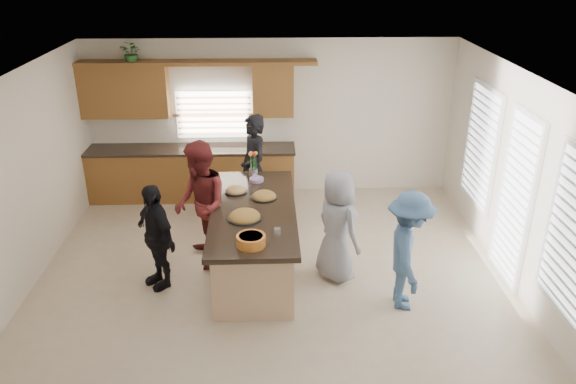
{
  "coord_description": "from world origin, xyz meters",
  "views": [
    {
      "loc": [
        0.02,
        -6.74,
        4.28
      ],
      "look_at": [
        0.23,
        0.28,
        1.15
      ],
      "focal_mm": 35.0,
      "sensor_mm": 36.0,
      "label": 1
    }
  ],
  "objects_px": {
    "island": "(254,240)",
    "woman_left_front": "(156,236)",
    "woman_left_mid": "(201,205)",
    "woman_right_back": "(408,251)",
    "woman_left_back": "(254,169)",
    "woman_right_front": "(337,226)",
    "salad_bowl": "(251,240)"
  },
  "relations": [
    {
      "from": "island",
      "to": "woman_left_front",
      "type": "xyz_separation_m",
      "value": [
        -1.29,
        -0.37,
        0.29
      ]
    },
    {
      "from": "woman_left_mid",
      "to": "woman_right_back",
      "type": "height_order",
      "value": "woman_left_mid"
    },
    {
      "from": "woman_left_back",
      "to": "woman_right_front",
      "type": "bearing_deg",
      "value": 11.73
    },
    {
      "from": "woman_right_front",
      "to": "woman_left_front",
      "type": "bearing_deg",
      "value": 61.86
    },
    {
      "from": "salad_bowl",
      "to": "woman_right_front",
      "type": "relative_size",
      "value": 0.22
    },
    {
      "from": "salad_bowl",
      "to": "woman_left_front",
      "type": "relative_size",
      "value": 0.24
    },
    {
      "from": "island",
      "to": "woman_left_back",
      "type": "bearing_deg",
      "value": 90.83
    },
    {
      "from": "salad_bowl",
      "to": "woman_right_back",
      "type": "height_order",
      "value": "woman_right_back"
    },
    {
      "from": "island",
      "to": "woman_right_front",
      "type": "xyz_separation_m",
      "value": [
        1.13,
        -0.25,
        0.33
      ]
    },
    {
      "from": "salad_bowl",
      "to": "woman_left_front",
      "type": "xyz_separation_m",
      "value": [
        -1.28,
        0.66,
        -0.29
      ]
    },
    {
      "from": "woman_left_front",
      "to": "woman_left_back",
      "type": "bearing_deg",
      "value": 107.14
    },
    {
      "from": "woman_left_front",
      "to": "woman_right_front",
      "type": "distance_m",
      "value": 2.42
    },
    {
      "from": "island",
      "to": "woman_left_mid",
      "type": "relative_size",
      "value": 1.47
    },
    {
      "from": "woman_left_back",
      "to": "woman_right_back",
      "type": "height_order",
      "value": "woman_left_back"
    },
    {
      "from": "woman_left_front",
      "to": "woman_right_back",
      "type": "distance_m",
      "value": 3.27
    },
    {
      "from": "island",
      "to": "woman_left_back",
      "type": "relative_size",
      "value": 1.49
    },
    {
      "from": "island",
      "to": "woman_left_back",
      "type": "distance_m",
      "value": 1.62
    },
    {
      "from": "woman_left_back",
      "to": "woman_left_front",
      "type": "height_order",
      "value": "woman_left_back"
    },
    {
      "from": "salad_bowl",
      "to": "woman_right_back",
      "type": "bearing_deg",
      "value": 2.58
    },
    {
      "from": "woman_left_mid",
      "to": "salad_bowl",
      "type": "bearing_deg",
      "value": 14.38
    },
    {
      "from": "woman_left_mid",
      "to": "woman_right_back",
      "type": "distance_m",
      "value": 2.91
    },
    {
      "from": "woman_left_back",
      "to": "woman_right_back",
      "type": "bearing_deg",
      "value": 17.1
    },
    {
      "from": "island",
      "to": "woman_right_front",
      "type": "height_order",
      "value": "woman_right_front"
    },
    {
      "from": "woman_left_front",
      "to": "woman_right_back",
      "type": "xyz_separation_m",
      "value": [
        3.22,
        -0.57,
        0.05
      ]
    },
    {
      "from": "salad_bowl",
      "to": "woman_left_back",
      "type": "height_order",
      "value": "woman_left_back"
    },
    {
      "from": "woman_left_back",
      "to": "woman_right_front",
      "type": "relative_size",
      "value": 1.16
    },
    {
      "from": "salad_bowl",
      "to": "woman_right_front",
      "type": "bearing_deg",
      "value": 34.68
    },
    {
      "from": "salad_bowl",
      "to": "woman_left_back",
      "type": "bearing_deg",
      "value": 90.82
    },
    {
      "from": "island",
      "to": "salad_bowl",
      "type": "bearing_deg",
      "value": -90.63
    },
    {
      "from": "island",
      "to": "woman_left_back",
      "type": "height_order",
      "value": "woman_left_back"
    },
    {
      "from": "salad_bowl",
      "to": "woman_left_mid",
      "type": "height_order",
      "value": "woman_left_mid"
    },
    {
      "from": "woman_left_back",
      "to": "woman_left_front",
      "type": "relative_size",
      "value": 1.23
    }
  ]
}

